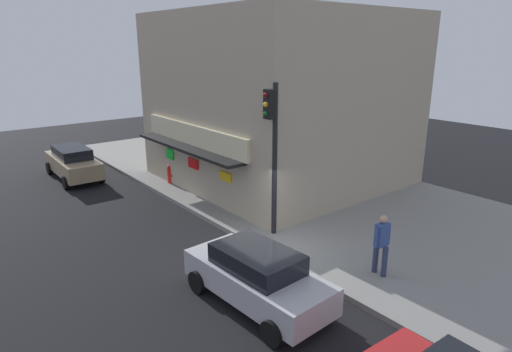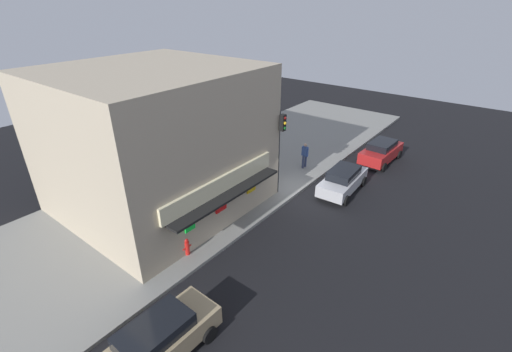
# 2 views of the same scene
# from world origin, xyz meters

# --- Properties ---
(ground_plane) EXTENTS (58.34, 58.34, 0.00)m
(ground_plane) POSITION_xyz_m (0.00, 0.00, 0.00)
(ground_plane) COLOR black
(sidewalk) EXTENTS (38.89, 10.65, 0.17)m
(sidewalk) POSITION_xyz_m (0.00, 5.32, 0.09)
(sidewalk) COLOR gray
(sidewalk) RESTS_ON ground_plane
(corner_building) EXTENTS (10.06, 10.49, 7.80)m
(corner_building) POSITION_xyz_m (-6.13, 5.83, 4.07)
(corner_building) COLOR tan
(corner_building) RESTS_ON sidewalk
(traffic_light) EXTENTS (0.32, 0.58, 5.25)m
(traffic_light) POSITION_xyz_m (-1.09, 1.01, 3.53)
(traffic_light) COLOR black
(traffic_light) RESTS_ON sidewalk
(fire_hydrant) EXTENTS (0.49, 0.25, 0.89)m
(fire_hydrant) POSITION_xyz_m (-8.63, 1.04, 0.60)
(fire_hydrant) COLOR red
(fire_hydrant) RESTS_ON sidewalk
(trash_can) EXTENTS (0.49, 0.49, 0.81)m
(trash_can) POSITION_xyz_m (-6.83, 1.73, 0.58)
(trash_can) COLOR #2D2D2D
(trash_can) RESTS_ON sidewalk
(pedestrian) EXTENTS (0.49, 0.56, 1.84)m
(pedestrian) POSITION_xyz_m (3.02, 1.60, 1.18)
(pedestrian) COLOR navy
(pedestrian) RESTS_ON sidewalk
(potted_plant_by_doorway) EXTENTS (0.80, 0.80, 1.10)m
(potted_plant_by_doorway) POSITION_xyz_m (-9.77, 2.74, 0.80)
(potted_plant_by_doorway) COLOR brown
(potted_plant_by_doorway) RESTS_ON sidewalk
(parked_car_tan) EXTENTS (4.56, 1.98, 1.62)m
(parked_car_tan) POSITION_xyz_m (-12.85, -2.17, 0.84)
(parked_car_tan) COLOR #9E8966
(parked_car_tan) RESTS_ON ground_plane
(parked_car_red) EXTENTS (4.30, 2.15, 1.61)m
(parked_car_red) POSITION_xyz_m (7.71, -2.22, 0.84)
(parked_car_red) COLOR #AD1E1E
(parked_car_red) RESTS_ON ground_plane
(parked_car_silver) EXTENTS (4.35, 2.13, 1.57)m
(parked_car_silver) POSITION_xyz_m (1.76, -1.95, 0.81)
(parked_car_silver) COLOR #B7B7BC
(parked_car_silver) RESTS_ON ground_plane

